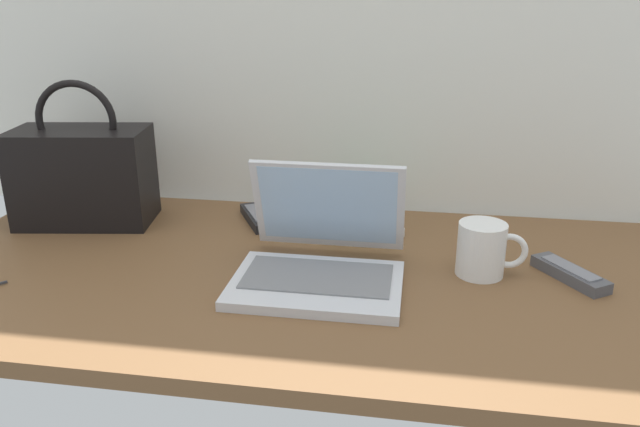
# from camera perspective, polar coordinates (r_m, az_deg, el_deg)

# --- Properties ---
(desk) EXTENTS (1.60, 0.76, 0.03)m
(desk) POSITION_cam_1_polar(r_m,az_deg,el_deg) (1.21, -0.26, -5.98)
(desk) COLOR brown
(desk) RESTS_ON ground
(laptop) EXTENTS (0.31, 0.29, 0.21)m
(laptop) POSITION_cam_1_polar(r_m,az_deg,el_deg) (1.16, 0.07, -3.94)
(laptop) COLOR silver
(laptop) RESTS_ON desk
(coffee_mug) EXTENTS (0.13, 0.09, 0.10)m
(coffee_mug) POSITION_cam_1_polar(r_m,az_deg,el_deg) (1.22, 14.78, -3.21)
(coffee_mug) COLOR white
(coffee_mug) RESTS_ON desk
(remote_control_near) EXTENTS (0.13, 0.16, 0.02)m
(remote_control_near) POSITION_cam_1_polar(r_m,az_deg,el_deg) (1.26, 22.02, -5.14)
(remote_control_near) COLOR #4C4C51
(remote_control_near) RESTS_ON desk
(remote_control_far) EXTENTS (0.12, 0.16, 0.02)m
(remote_control_far) POSITION_cam_1_polar(r_m,az_deg,el_deg) (1.46, -5.82, -0.34)
(remote_control_far) COLOR black
(remote_control_far) RESTS_ON desk
(handbag) EXTENTS (0.32, 0.20, 0.33)m
(handbag) POSITION_cam_1_polar(r_m,az_deg,el_deg) (1.52, -20.97, 3.42)
(handbag) COLOR black
(handbag) RESTS_ON desk
(book_stack) EXTENTS (0.22, 0.18, 0.05)m
(book_stack) POSITION_cam_1_polar(r_m,az_deg,el_deg) (1.42, 3.39, -0.30)
(book_stack) COLOR silver
(book_stack) RESTS_ON desk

